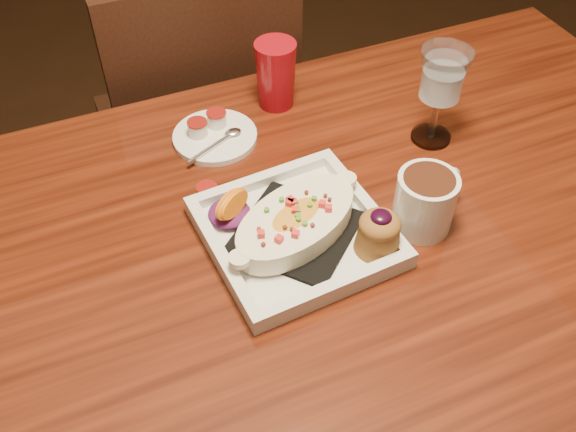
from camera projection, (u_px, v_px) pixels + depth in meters
name	position (u px, v px, depth m)	size (l,w,h in m)	color
table	(313.00, 284.00, 1.03)	(1.50, 0.90, 0.75)	maroon
chair_far	(201.00, 128.00, 1.53)	(0.42, 0.42, 0.93)	black
plate	(304.00, 227.00, 0.94)	(0.27, 0.27, 0.08)	white
coffee_mug	(426.00, 199.00, 0.95)	(0.12, 0.09, 0.10)	white
goblet	(442.00, 80.00, 1.04)	(0.08, 0.08, 0.17)	silver
saucer	(213.00, 134.00, 1.12)	(0.15, 0.15, 0.10)	white
creamer_loose	(207.00, 193.00, 1.01)	(0.03, 0.03, 0.03)	silver
red_tumbler	(276.00, 75.00, 1.15)	(0.08, 0.08, 0.13)	#9E0B15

